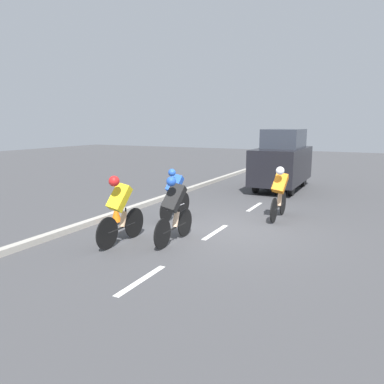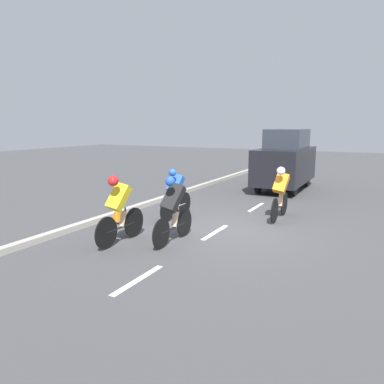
% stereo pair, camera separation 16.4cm
% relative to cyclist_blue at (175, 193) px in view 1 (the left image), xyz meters
% --- Properties ---
extents(ground_plane, '(60.00, 60.00, 0.00)m').
position_rel_cyclist_blue_xyz_m(ground_plane, '(-1.52, 0.36, -0.75)').
color(ground_plane, '#424244').
extents(lane_stripe_near, '(0.12, 1.40, 0.01)m').
position_rel_cyclist_blue_xyz_m(lane_stripe_near, '(-1.52, 3.91, -0.74)').
color(lane_stripe_near, white).
rests_on(lane_stripe_near, ground).
extents(lane_stripe_mid, '(0.12, 1.40, 0.01)m').
position_rel_cyclist_blue_xyz_m(lane_stripe_mid, '(-1.52, 0.71, -0.74)').
color(lane_stripe_mid, white).
rests_on(lane_stripe_mid, ground).
extents(lane_stripe_far, '(0.12, 1.40, 0.01)m').
position_rel_cyclist_blue_xyz_m(lane_stripe_far, '(-1.52, -2.49, -0.74)').
color(lane_stripe_far, white).
rests_on(lane_stripe_far, ground).
extents(curb, '(0.20, 25.74, 0.14)m').
position_rel_cyclist_blue_xyz_m(curb, '(1.68, 0.71, -0.68)').
color(curb, '#A8A399').
rests_on(curb, ground).
extents(cyclist_blue, '(0.40, 1.66, 1.44)m').
position_rel_cyclist_blue_xyz_m(cyclist_blue, '(0.00, 0.00, 0.00)').
color(cyclist_blue, black).
rests_on(cyclist_blue, ground).
extents(cyclist_yellow, '(0.41, 1.67, 1.56)m').
position_rel_cyclist_blue_xyz_m(cyclist_yellow, '(-0.02, 2.49, 0.07)').
color(cyclist_yellow, black).
rests_on(cyclist_yellow, ground).
extents(cyclist_orange, '(0.40, 1.70, 1.50)m').
position_rel_cyclist_blue_xyz_m(cyclist_orange, '(-2.59, -1.25, 0.04)').
color(cyclist_orange, black).
rests_on(cyclist_orange, ground).
extents(cyclist_black, '(0.43, 1.68, 1.53)m').
position_rel_cyclist_blue_xyz_m(cyclist_black, '(-1.05, 1.92, 0.05)').
color(cyclist_black, black).
rests_on(cyclist_black, ground).
extents(support_car, '(1.70, 3.94, 2.41)m').
position_rel_cyclist_blue_xyz_m(support_car, '(-1.49, -6.20, 0.44)').
color(support_car, black).
rests_on(support_car, ground).
extents(traffic_cone, '(0.36, 0.36, 0.49)m').
position_rel_cyclist_blue_xyz_m(traffic_cone, '(1.23, 1.05, -0.51)').
color(traffic_cone, black).
rests_on(traffic_cone, ground).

